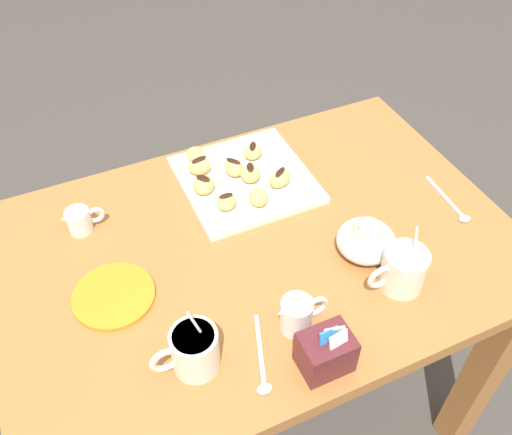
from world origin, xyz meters
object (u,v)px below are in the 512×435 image
Objects in this scene: coffee_mug_cream_left at (403,269)px; sugar_caddy at (326,352)px; beignet_4 at (199,166)px; cream_pitcher_white at (297,314)px; pastry_plate_square at (245,180)px; beignet_0 at (226,202)px; saucer_orange_left at (114,296)px; beignet_3 at (253,152)px; beignet_7 at (196,154)px; beignet_6 at (204,185)px; ice_cream_bowl at (366,239)px; beignet_2 at (250,174)px; beignet_8 at (234,168)px; chocolate_sauce_pitcher at (79,220)px; beignet_5 at (258,197)px; beignet_1 at (280,179)px; coffee_mug_cream_right at (194,350)px; dining_table at (257,285)px.

sugar_caddy is (0.22, 0.09, -0.01)m from coffee_mug_cream_left.
beignet_4 is at bearing -62.01° from coffee_mug_cream_left.
beignet_4 is at bearing -88.02° from cream_pitcher_white.
pastry_plate_square is 0.11m from beignet_4.
saucer_orange_left is at bearing 23.13° from beignet_0.
pastry_plate_square is 0.08m from beignet_3.
beignet_6 is at bearing 78.39° from beignet_7.
beignet_2 is (0.13, -0.29, -0.00)m from ice_cream_bowl.
beignet_0 is at bearing -54.28° from coffee_mug_cream_left.
beignet_6 is (0.11, 0.01, 0.03)m from pastry_plate_square.
beignet_4 is 1.03× the size of beignet_8.
sugar_caddy reaches higher than chocolate_sauce_pitcher.
beignet_7 is at bearing -89.31° from cream_pitcher_white.
beignet_8 is at bearing 30.02° from beignet_3.
pastry_plate_square is 0.39m from chocolate_sauce_pitcher.
ice_cream_bowl is at bearing 129.39° from beignet_6.
beignet_5 is (0.15, -0.21, -0.00)m from ice_cream_bowl.
chocolate_sauce_pitcher is 1.69× the size of beignet_4.
beignet_4 reaches higher than beignet_3.
beignet_1 is 1.16× the size of beignet_2.
sugar_caddy reaches higher than beignet_0.
saucer_orange_left is at bearing -35.14° from cream_pitcher_white.
chocolate_sauce_pitcher is 1.85× the size of beignet_7.
beignet_1 reaches higher than beignet_5.
beignet_4 is at bearing -111.46° from coffee_mug_cream_right.
beignet_1 is 1.05× the size of beignet_8.
coffee_mug_cream_left is at bearing -157.21° from sugar_caddy.
beignet_7 is 0.95× the size of beignet_8.
beignet_4 is (0.23, -0.36, -0.00)m from ice_cream_bowl.
beignet_6 is at bearing -75.55° from dining_table.
beignet_8 is at bearing -84.50° from beignet_5.
coffee_mug_cream_right reaches higher than beignet_8.
ice_cream_bowl is at bearing 134.14° from beignet_0.
beignet_8 reaches higher than beignet_3.
beignet_0 is 0.82× the size of beignet_1.
coffee_mug_cream_right reaches higher than beignet_4.
beignet_3 reaches higher than beignet_7.
coffee_mug_cream_right is 1.32× the size of cream_pitcher_white.
cream_pitcher_white is 2.19× the size of beignet_2.
coffee_mug_cream_right is 3.04× the size of beignet_0.
pastry_plate_square is 5.83× the size of beignet_5.
dining_table is 19.83× the size of beignet_1.
cream_pitcher_white is (0.02, 0.21, 0.18)m from dining_table.
beignet_4 is at bearing -85.06° from beignet_0.
chocolate_sauce_pitcher reaches higher than beignet_7.
beignet_1 is (-0.34, -0.35, -0.01)m from coffee_mug_cream_right.
ice_cream_bowl is at bearing -153.94° from cream_pitcher_white.
beignet_8 reaches higher than dining_table.
pastry_plate_square reaches higher than saucer_orange_left.
beignet_4 is at bearing -37.61° from beignet_2.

